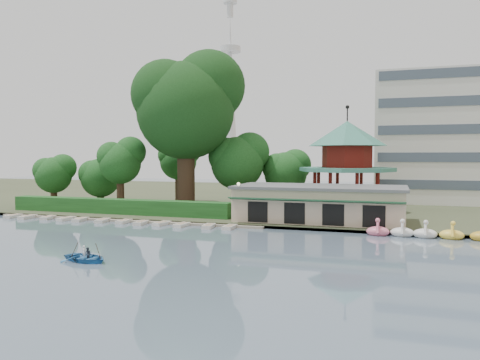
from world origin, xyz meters
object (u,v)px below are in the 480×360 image
at_px(dock, 124,220).
at_px(rowboat_with_passengers, 86,254).
at_px(big_tree, 188,103).
at_px(boathouse, 319,203).
at_px(pavilion, 347,157).

bearing_deg(dock, rowboat_with_passengers, -65.16).
bearing_deg(big_tree, boathouse, -18.34).
bearing_deg(pavilion, big_tree, -169.69).
bearing_deg(pavilion, dock, -148.34).
distance_m(boathouse, big_tree, 23.40).
relative_size(boathouse, pavilion, 1.38).
height_order(pavilion, rowboat_with_passengers, pavilion).
bearing_deg(big_tree, rowboat_with_passengers, -79.46).
bearing_deg(dock, boathouse, 12.24).
height_order(dock, big_tree, big_tree).
relative_size(boathouse, rowboat_with_passengers, 3.20).
xyz_separation_m(dock, pavilion, (24.00, 14.80, 7.36)).
height_order(pavilion, big_tree, big_tree).
relative_size(dock, rowboat_with_passengers, 5.84).
relative_size(big_tree, rowboat_with_passengers, 3.72).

